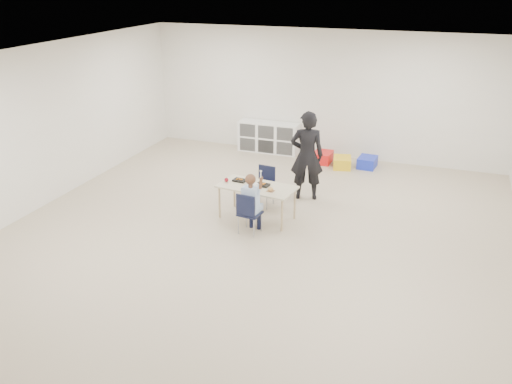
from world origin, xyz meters
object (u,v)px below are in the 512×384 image
(chair_near, at_px, (250,213))
(table, at_px, (257,202))
(adult, at_px, (307,156))
(child, at_px, (250,201))
(cubby_shelf, at_px, (269,137))

(chair_near, bearing_deg, table, 105.47)
(adult, bearing_deg, chair_near, 58.76)
(adult, bearing_deg, table, 48.51)
(adult, bearing_deg, child, 58.76)
(table, bearing_deg, adult, 71.53)
(child, relative_size, adult, 0.67)
(table, distance_m, chair_near, 0.57)
(child, bearing_deg, chair_near, 0.00)
(table, xyz_separation_m, adult, (0.54, 1.15, 0.53))
(table, distance_m, cubby_shelf, 3.67)
(chair_near, relative_size, child, 0.63)
(child, xyz_separation_m, adult, (0.46, 1.70, 0.27))
(chair_near, height_order, child, child)
(chair_near, bearing_deg, adult, 81.77)
(child, bearing_deg, adult, 81.77)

